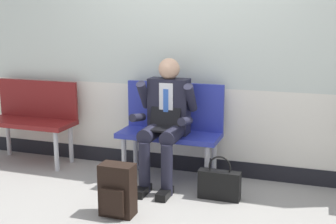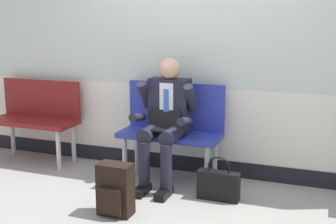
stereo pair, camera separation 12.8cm
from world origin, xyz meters
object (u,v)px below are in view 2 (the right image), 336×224
Objects in this scene: backpack at (115,190)px; handbag at (218,185)px; bench_empty at (37,114)px; bench_with_person at (172,125)px; person_seated at (165,119)px.

handbag is at bearing 39.81° from backpack.
bench_empty is at bearing 146.15° from backpack.
bench_with_person is at bearing 0.19° from bench_empty.
handbag is (0.60, -0.21, -0.52)m from person_seated.
bench_with_person reaches higher than handbag.
bench_with_person reaches higher than bench_empty.
bench_with_person is at bearing 82.36° from backpack.
person_seated is at bearing 160.86° from handbag.
bench_with_person is 1.01× the size of bench_empty.
backpack is at bearing -33.85° from bench_empty.
backpack is (-0.14, -1.02, -0.34)m from bench_with_person.
bench_empty reaches higher than handbag.
bench_with_person is 2.30× the size of backpack.
handbag is (0.73, 0.61, -0.08)m from backpack.
bench_with_person is 1.09m from backpack.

